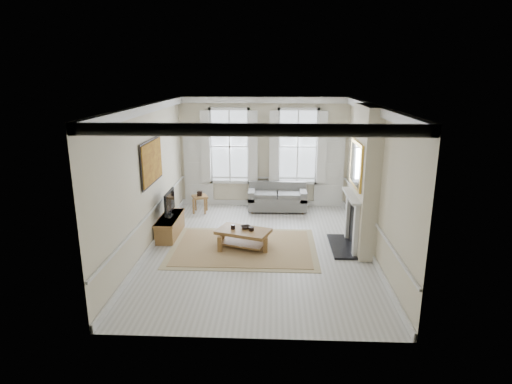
{
  "coord_description": "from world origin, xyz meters",
  "views": [
    {
      "loc": [
        0.34,
        -9.51,
        4.06
      ],
      "look_at": [
        -0.1,
        0.62,
        1.25
      ],
      "focal_mm": 30.0,
      "sensor_mm": 36.0,
      "label": 1
    }
  ],
  "objects_px": {
    "tv_stand": "(170,226)",
    "sofa": "(277,199)",
    "coffee_table": "(243,233)",
    "side_table": "(200,199)"
  },
  "relations": [
    {
      "from": "side_table",
      "to": "coffee_table",
      "type": "distance_m",
      "value": 3.1
    },
    {
      "from": "sofa",
      "to": "coffee_table",
      "type": "height_order",
      "value": "sofa"
    },
    {
      "from": "side_table",
      "to": "coffee_table",
      "type": "xyz_separation_m",
      "value": [
        1.51,
        -2.7,
        -0.03
      ]
    },
    {
      "from": "coffee_table",
      "to": "tv_stand",
      "type": "distance_m",
      "value": 2.1
    },
    {
      "from": "coffee_table",
      "to": "sofa",
      "type": "bearing_deg",
      "value": 94.37
    },
    {
      "from": "coffee_table",
      "to": "tv_stand",
      "type": "xyz_separation_m",
      "value": [
        -1.96,
        0.74,
        -0.13
      ]
    },
    {
      "from": "coffee_table",
      "to": "tv_stand",
      "type": "relative_size",
      "value": 0.98
    },
    {
      "from": "side_table",
      "to": "coffee_table",
      "type": "height_order",
      "value": "side_table"
    },
    {
      "from": "tv_stand",
      "to": "sofa",
      "type": "bearing_deg",
      "value": 39.7
    },
    {
      "from": "sofa",
      "to": "tv_stand",
      "type": "bearing_deg",
      "value": -140.3
    }
  ]
}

